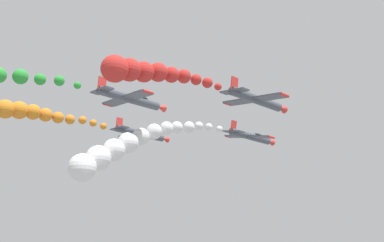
{
  "coord_description": "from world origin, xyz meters",
  "views": [
    {
      "loc": [
        45.02,
        -39.94,
        116.41
      ],
      "look_at": [
        0.0,
        0.0,
        135.86
      ],
      "focal_mm": 40.91,
      "sensor_mm": 36.0,
      "label": 1
    }
  ],
  "objects_px": {
    "airplane_lead": "(251,137)",
    "airplane_left_inner": "(141,134)",
    "airplane_right_inner": "(257,100)",
    "airplane_left_outer": "(131,99)"
  },
  "relations": [
    {
      "from": "airplane_lead",
      "to": "airplane_left_inner",
      "type": "bearing_deg",
      "value": -133.16
    },
    {
      "from": "airplane_lead",
      "to": "airplane_right_inner",
      "type": "xyz_separation_m",
      "value": [
        11.76,
        -12.33,
        -0.04
      ]
    },
    {
      "from": "airplane_lead",
      "to": "airplane_left_outer",
      "type": "relative_size",
      "value": 1.0
    },
    {
      "from": "airplane_left_inner",
      "to": "airplane_left_outer",
      "type": "distance_m",
      "value": 16.0
    },
    {
      "from": "airplane_left_inner",
      "to": "airplane_left_outer",
      "type": "xyz_separation_m",
      "value": [
        12.23,
        -10.32,
        -0.02
      ]
    },
    {
      "from": "airplane_lead",
      "to": "airplane_left_outer",
      "type": "bearing_deg",
      "value": -89.96
    },
    {
      "from": "airplane_lead",
      "to": "airplane_left_outer",
      "type": "height_order",
      "value": "airplane_left_outer"
    },
    {
      "from": "airplane_lead",
      "to": "airplane_left_inner",
      "type": "height_order",
      "value": "airplane_left_inner"
    },
    {
      "from": "airplane_left_inner",
      "to": "airplane_lead",
      "type": "bearing_deg",
      "value": 46.84
    },
    {
      "from": "airplane_left_inner",
      "to": "airplane_right_inner",
      "type": "distance_m",
      "value": 23.99
    }
  ]
}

